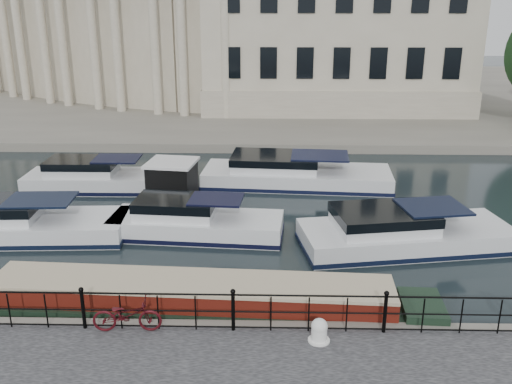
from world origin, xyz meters
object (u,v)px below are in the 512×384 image
bicycle (127,315)px  harbour_hut (173,186)px  narrowboat (192,306)px  mooring_bollard (319,331)px

bicycle → harbour_hut: size_ratio=0.58×
harbour_hut → narrowboat: bearing=-70.0°
mooring_bollard → narrowboat: size_ratio=0.04×
narrowboat → bicycle: bearing=-129.0°
bicycle → mooring_bollard: size_ratio=2.84×
bicycle → mooring_bollard: (5.05, -0.35, -0.18)m
mooring_bollard → narrowboat: 4.12m
mooring_bollard → bicycle: bearing=176.0°
bicycle → narrowboat: 2.31m
mooring_bollard → narrowboat: narrowboat is taller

